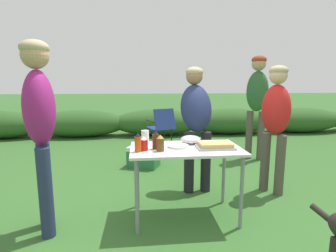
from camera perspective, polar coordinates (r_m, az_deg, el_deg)
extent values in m
plane|color=#336028|center=(2.90, 3.71, -19.03)|extent=(60.00, 60.00, 0.00)
ellipsoid|color=#2D5623|center=(7.08, -18.57, 0.55)|extent=(2.40, 0.90, 0.69)
ellipsoid|color=#2D5623|center=(6.92, -2.19, 0.84)|extent=(2.40, 0.90, 0.69)
ellipsoid|color=#2D5623|center=(7.32, 13.63, 1.06)|extent=(2.40, 0.90, 0.69)
ellipsoid|color=#2D5623|center=(8.21, 26.91, 1.18)|extent=(2.40, 0.90, 0.69)
cube|color=silver|center=(2.63, 3.88, -4.98)|extent=(1.10, 0.64, 0.02)
cylinder|color=gray|center=(2.47, -6.81, -15.18)|extent=(0.04, 0.04, 0.71)
cylinder|color=gray|center=(2.63, 15.71, -13.82)|extent=(0.04, 0.04, 0.71)
cylinder|color=gray|center=(2.97, -6.65, -10.83)|extent=(0.04, 0.04, 0.71)
cylinder|color=gray|center=(3.11, 12.02, -10.02)|extent=(0.04, 0.04, 0.71)
cube|color=#9E9EA3|center=(2.64, 10.27, -4.57)|extent=(0.36, 0.22, 0.02)
cube|color=tan|center=(2.63, 10.28, -3.98)|extent=(0.32, 0.19, 0.04)
cylinder|color=white|center=(2.64, 2.20, -4.38)|extent=(0.21, 0.21, 0.02)
ellipsoid|color=silver|center=(2.81, 4.95, -2.92)|extent=(0.21, 0.21, 0.08)
cylinder|color=white|center=(2.75, -5.00, -2.49)|extent=(0.08, 0.08, 0.15)
cylinder|color=#562314|center=(2.56, -2.69, -3.41)|extent=(0.07, 0.07, 0.15)
cone|color=black|center=(2.54, -2.71, -1.34)|extent=(0.06, 0.06, 0.04)
cylinder|color=red|center=(2.52, -5.29, -4.13)|extent=(0.08, 0.08, 0.11)
cone|color=white|center=(2.50, -5.32, -2.61)|extent=(0.07, 0.07, 0.03)
cylinder|color=#CC4214|center=(2.47, -6.54, -3.98)|extent=(0.06, 0.06, 0.14)
cone|color=black|center=(2.45, -6.58, -1.88)|extent=(0.05, 0.05, 0.04)
cylinder|color=brown|center=(2.48, -1.68, -4.09)|extent=(0.07, 0.07, 0.12)
cone|color=gold|center=(2.46, -1.69, -2.28)|extent=(0.06, 0.06, 0.04)
cylinder|color=black|center=(3.34, 4.59, -7.95)|extent=(0.13, 0.13, 0.77)
cylinder|color=black|center=(3.39, 8.21, -7.73)|extent=(0.13, 0.13, 0.77)
ellipsoid|color=navy|center=(3.34, 6.13, 3.90)|extent=(0.41, 0.51, 0.69)
sphere|color=#936B4C|center=(3.44, 5.76, 10.68)|extent=(0.21, 0.21, 0.21)
ellipsoid|color=tan|center=(3.44, 5.77, 11.66)|extent=(0.22, 0.22, 0.13)
cylinder|color=#232D4C|center=(2.63, -25.08, -13.12)|extent=(0.12, 0.12, 0.83)
cylinder|color=#232D4C|center=(2.82, -25.08, -11.55)|extent=(0.12, 0.12, 0.83)
ellipsoid|color=#931E70|center=(2.56, -26.25, 3.50)|extent=(0.38, 0.45, 0.67)
sphere|color=tan|center=(2.56, -27.01, 13.53)|extent=(0.23, 0.23, 0.23)
ellipsoid|color=tan|center=(2.56, -27.12, 14.93)|extent=(0.24, 0.24, 0.14)
cylinder|color=#4C473D|center=(5.00, 17.22, -1.85)|extent=(0.12, 0.12, 0.87)
cylinder|color=#4C473D|center=(4.97, 19.56, -2.04)|extent=(0.12, 0.12, 0.87)
ellipsoid|color=#28562D|center=(4.90, 18.88, 7.15)|extent=(0.46, 0.43, 0.71)
sphere|color=tan|center=(4.91, 19.18, 12.68)|extent=(0.24, 0.24, 0.24)
ellipsoid|color=#993823|center=(4.91, 19.22, 13.46)|extent=(0.25, 0.25, 0.14)
cylinder|color=#4C473D|center=(3.61, 20.36, -7.35)|extent=(0.11, 0.11, 0.75)
cylinder|color=#4C473D|center=(3.52, 23.18, -7.92)|extent=(0.11, 0.11, 0.75)
ellipsoid|color=red|center=(3.43, 22.45, 3.29)|extent=(0.41, 0.44, 0.61)
sphere|color=#DBAD89|center=(3.42, 22.89, 10.10)|extent=(0.21, 0.21, 0.21)
ellipsoid|color=tan|center=(3.42, 22.95, 11.06)|extent=(0.22, 0.22, 0.12)
cylinder|color=#28231E|center=(2.06, 30.71, -16.26)|extent=(0.11, 0.18, 0.10)
cube|color=navy|center=(5.78, -1.91, -0.46)|extent=(0.59, 0.59, 0.03)
cube|color=navy|center=(5.49, -0.70, 1.44)|extent=(0.49, 0.31, 0.44)
cylinder|color=black|center=(5.56, -2.91, -2.91)|extent=(0.02, 0.02, 0.38)
cylinder|color=black|center=(5.73, 0.76, -2.53)|extent=(0.02, 0.02, 0.38)
cylinder|color=black|center=(5.92, -4.47, -2.16)|extent=(0.02, 0.02, 0.38)
cylinder|color=black|center=(6.08, -0.97, -1.83)|extent=(0.02, 0.02, 0.38)
cylinder|color=black|center=(5.66, -4.03, 1.11)|extent=(0.17, 0.40, 0.02)
cylinder|color=black|center=(5.85, 0.13, 1.41)|extent=(0.17, 0.40, 0.02)
cube|color=#286B3D|center=(4.38, -5.31, -7.03)|extent=(0.57, 0.48, 0.28)
cube|color=silver|center=(4.34, -5.35, -4.88)|extent=(0.57, 0.48, 0.06)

